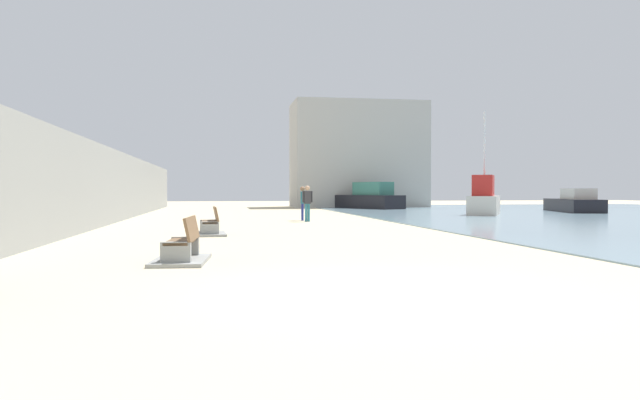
{
  "coord_description": "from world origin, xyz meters",
  "views": [
    {
      "loc": [
        -2.27,
        -9.05,
        1.54
      ],
      "look_at": [
        0.99,
        10.64,
        1.23
      ],
      "focal_mm": 34.33,
      "sensor_mm": 36.0,
      "label": 1
    }
  ],
  "objects": [
    {
      "name": "boat_far_right",
      "position": [
        13.81,
        26.37,
        0.94
      ],
      "size": [
        3.6,
        4.67,
        6.45
      ],
      "color": "beige",
      "rests_on": "water_bay"
    },
    {
      "name": "bench_far",
      "position": [
        -2.58,
        12.38,
        0.23
      ],
      "size": [
        1.19,
        2.15,
        0.98
      ],
      "color": "gray",
      "rests_on": "ground"
    },
    {
      "name": "person_walking",
      "position": [
        2.02,
        20.66,
        1.05
      ],
      "size": [
        0.53,
        0.24,
        1.78
      ],
      "color": "teal",
      "rests_on": "ground"
    },
    {
      "name": "boat_outer",
      "position": [
        22.4,
        30.45,
        0.65
      ],
      "size": [
        3.89,
        7.54,
        1.63
      ],
      "color": "black",
      "rests_on": "water_bay"
    },
    {
      "name": "boat_far_left",
      "position": [
        9.89,
        40.87,
        0.84
      ],
      "size": [
        5.44,
        8.16,
        2.18
      ],
      "color": "black",
      "rests_on": "water_bay"
    },
    {
      "name": "harbor_building",
      "position": [
        10.36,
        46.0,
        4.78
      ],
      "size": [
        12.0,
        6.0,
        9.57
      ],
      "primitive_type": "cube",
      "color": "#ADAAA3",
      "rests_on": "ground"
    },
    {
      "name": "bench_near",
      "position": [
        -3.05,
        4.34,
        0.23
      ],
      "size": [
        1.27,
        2.18,
        0.98
      ],
      "color": "gray",
      "rests_on": "ground"
    },
    {
      "name": "person_standing",
      "position": [
        1.92,
        21.79,
        1.02
      ],
      "size": [
        0.23,
        0.53,
        1.74
      ],
      "color": "navy",
      "rests_on": "ground"
    },
    {
      "name": "seawall",
      "position": [
        -7.5,
        18.0,
        1.74
      ],
      "size": [
        0.8,
        64.0,
        3.48
      ],
      "primitive_type": "cube",
      "color": "gray",
      "rests_on": "ground"
    },
    {
      "name": "ground_plane",
      "position": [
        0.0,
        18.0,
        0.0
      ],
      "size": [
        120.0,
        120.0,
        0.0
      ],
      "primitive_type": "plane",
      "color": "#C6B793"
    }
  ]
}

